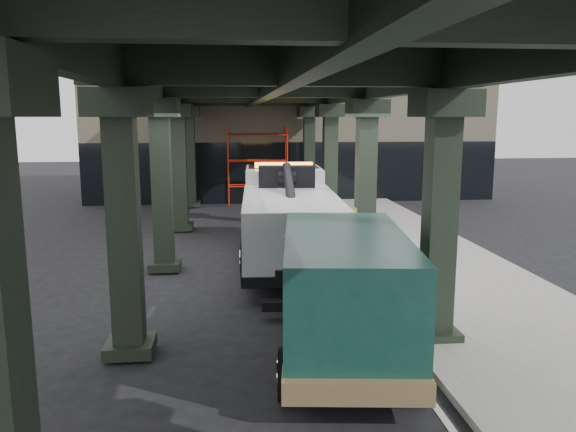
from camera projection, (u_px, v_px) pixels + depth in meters
ground at (286, 287)px, 15.01m from camera, size 90.00×90.00×0.00m
sidewalk at (423, 261)px, 17.42m from camera, size 5.00×40.00×0.15m
lane_stripe at (335, 266)px, 17.14m from camera, size 0.12×38.00×0.01m
viaduct at (265, 83)px, 15.98m from camera, size 7.40×32.00×6.40m
building at (285, 125)px, 34.11m from camera, size 22.00×10.00×8.00m
scaffolding at (257, 164)px, 28.98m from camera, size 3.08×0.88×4.00m
tow_truck at (287, 213)px, 17.80m from camera, size 3.15×9.55×3.09m
towed_van at (343, 288)px, 10.67m from camera, size 2.96×6.15×2.41m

